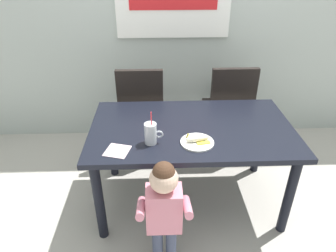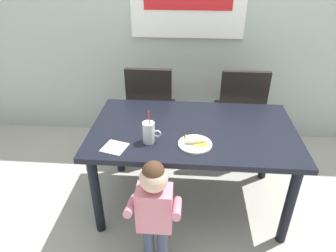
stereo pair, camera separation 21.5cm
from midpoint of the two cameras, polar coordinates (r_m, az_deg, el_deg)
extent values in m
plane|color=#B7B2A8|center=(2.70, 1.53, -13.46)|extent=(24.00, 24.00, 0.00)
cube|color=white|center=(3.08, -1.16, 22.56)|extent=(1.10, 0.04, 0.68)
cube|color=red|center=(3.05, -1.15, 22.50)|extent=(0.83, 0.01, 0.16)
cube|color=black|center=(2.27, 1.77, -0.60)|extent=(1.51, 0.89, 0.04)
cylinder|color=black|center=(2.26, -15.62, -13.62)|extent=(0.07, 0.07, 0.68)
cylinder|color=black|center=(2.34, 19.39, -12.44)|extent=(0.07, 0.07, 0.68)
cylinder|color=black|center=(2.82, -12.73, -3.34)|extent=(0.07, 0.07, 0.68)
cylinder|color=black|center=(2.88, 14.70, -2.73)|extent=(0.07, 0.07, 0.68)
cube|color=black|center=(3.08, -6.89, 2.69)|extent=(0.44, 0.44, 0.06)
cube|color=black|center=(2.78, -7.50, 5.71)|extent=(0.42, 0.05, 0.48)
cylinder|color=black|center=(3.35, -3.19, 0.63)|extent=(0.04, 0.04, 0.42)
cylinder|color=black|center=(3.38, -9.65, 0.50)|extent=(0.04, 0.04, 0.42)
cylinder|color=black|center=(3.02, -3.26, -2.94)|extent=(0.04, 0.04, 0.42)
cylinder|color=black|center=(3.06, -10.41, -3.05)|extent=(0.04, 0.04, 0.42)
cube|color=black|center=(3.13, 8.99, 3.02)|extent=(0.44, 0.44, 0.06)
cube|color=black|center=(2.84, 10.13, 6.01)|extent=(0.42, 0.05, 0.48)
cylinder|color=black|center=(3.44, 11.23, 0.96)|extent=(0.04, 0.04, 0.42)
cylinder|color=black|center=(3.38, 4.94, 0.85)|extent=(0.04, 0.04, 0.42)
cylinder|color=black|center=(3.13, 12.67, -2.46)|extent=(0.04, 0.04, 0.42)
cylinder|color=black|center=(3.06, 5.75, -2.66)|extent=(0.04, 0.04, 0.42)
cylinder|color=#3F4760|center=(2.17, -5.02, -21.31)|extent=(0.07, 0.07, 0.34)
cylinder|color=#3F4760|center=(2.16, -2.46, -21.29)|extent=(0.07, 0.07, 0.34)
cube|color=pink|center=(1.93, -4.06, -15.39)|extent=(0.22, 0.15, 0.30)
sphere|color=beige|center=(1.77, -4.34, -10.05)|extent=(0.17, 0.17, 0.17)
sphere|color=#472D1E|center=(1.74, -4.40, -8.88)|extent=(0.13, 0.13, 0.13)
cylinder|color=pink|center=(1.90, -8.48, -15.18)|extent=(0.05, 0.24, 0.13)
cylinder|color=pink|center=(1.89, 0.28, -15.10)|extent=(0.05, 0.24, 0.13)
cylinder|color=silver|center=(2.04, -6.31, -1.51)|extent=(0.08, 0.08, 0.15)
cylinder|color=beige|center=(2.06, -6.27, -2.21)|extent=(0.07, 0.07, 0.08)
torus|color=silver|center=(2.04, -4.68, -1.66)|extent=(0.06, 0.01, 0.06)
cylinder|color=#E5333F|center=(2.00, -6.20, 0.04)|extent=(0.01, 0.04, 0.22)
cylinder|color=white|center=(2.07, 2.56, -3.17)|extent=(0.23, 0.23, 0.01)
ellipsoid|color=#F4EAC6|center=(2.06, 2.67, -2.47)|extent=(0.18, 0.08, 0.04)
cube|color=yellow|center=(2.05, 3.74, -3.27)|extent=(0.09, 0.05, 0.01)
cube|color=yellow|center=(2.10, 2.89, -2.24)|extent=(0.09, 0.05, 0.01)
cylinder|color=yellow|center=(2.02, 0.65, -1.96)|extent=(0.03, 0.02, 0.03)
cube|color=silver|center=(2.04, -12.53, -4.69)|extent=(0.19, 0.19, 0.00)
camera|label=1|loc=(0.11, -92.86, -1.68)|focal=32.38mm
camera|label=2|loc=(0.11, 87.14, 1.68)|focal=32.38mm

